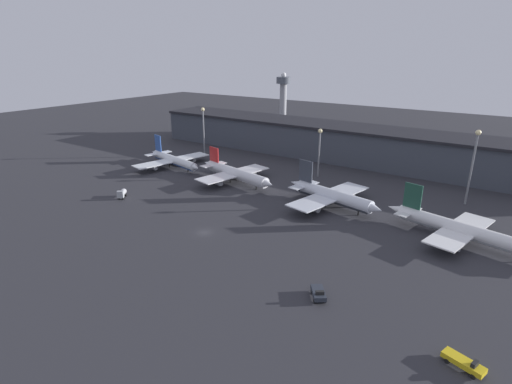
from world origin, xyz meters
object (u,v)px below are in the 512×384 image
service_vehicle_0 (122,193)px  service_vehicle_1 (318,293)px  airplane_1 (235,174)px  airplane_2 (332,196)px  airplane_0 (173,160)px  control_tower (283,97)px  airplane_3 (466,231)px  service_vehicle_2 (464,363)px

service_vehicle_0 → service_vehicle_1: 87.27m
airplane_1 → airplane_2: 42.97m
airplane_0 → control_tower: (-3.22, 102.56, 18.52)m
airplane_1 → airplane_3: airplane_3 is taller
airplane_2 → airplane_3: (41.85, -4.57, -0.29)m
airplane_2 → airplane_1: bearing=-170.6°
airplane_1 → service_vehicle_1: 82.75m
airplane_3 → control_tower: size_ratio=1.27×
airplane_0 → service_vehicle_2: bearing=-12.3°
service_vehicle_2 → control_tower: control_tower is taller
service_vehicle_1 → control_tower: 190.05m
airplane_0 → airplane_2: 79.99m
airplane_3 → service_vehicle_2: (7.11, -51.23, -2.29)m
service_vehicle_0 → service_vehicle_2: service_vehicle_0 is taller
airplane_1 → airplane_2: size_ratio=1.11×
airplane_0 → airplane_1: 37.03m
airplane_3 → service_vehicle_0: bearing=-151.3°
service_vehicle_1 → control_tower: bearing=177.0°
airplane_2 → service_vehicle_0: airplane_2 is taller
airplane_1 → service_vehicle_0: bearing=-108.5°
service_vehicle_1 → service_vehicle_0: bearing=-136.8°
airplane_2 → control_tower: size_ratio=1.02×
airplane_3 → airplane_0: bearing=-171.4°
airplane_0 → control_tower: bearing=104.7°
airplane_2 → service_vehicle_2: bearing=-35.8°
airplane_3 → airplane_1: bearing=-171.9°
airplane_3 → service_vehicle_0: (-107.60, -30.38, -1.79)m
airplane_0 → airplane_3: size_ratio=0.82×
service_vehicle_0 → control_tower: size_ratio=0.14×
airplane_3 → service_vehicle_2: airplane_3 is taller
service_vehicle_1 → service_vehicle_2: 29.33m
airplane_2 → airplane_3: airplane_2 is taller
service_vehicle_2 → service_vehicle_0: bearing=-172.5°
airplane_2 → control_tower: control_tower is taller
service_vehicle_0 → service_vehicle_1: size_ratio=0.90×
service_vehicle_1 → airplane_1: bearing=-166.6°
airplane_0 → airplane_1: airplane_0 is taller
control_tower → service_vehicle_1: bearing=-56.9°
airplane_0 → airplane_1: (36.97, -2.06, 0.41)m
airplane_1 → service_vehicle_1: airplane_1 is taller
airplane_1 → service_vehicle_2: bearing=-19.6°
airplane_3 → control_tower: control_tower is taller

